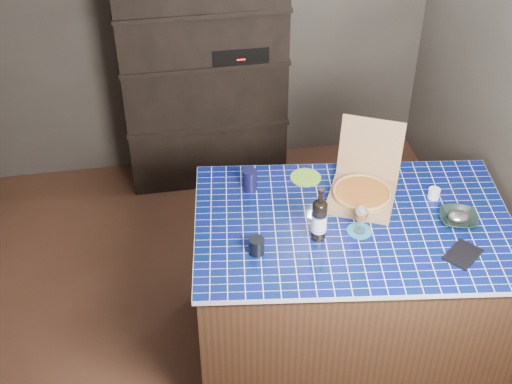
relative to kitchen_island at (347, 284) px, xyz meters
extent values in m
plane|color=brown|center=(-0.62, 0.34, -0.48)|extent=(3.50, 3.50, 0.00)
plane|color=#4D4943|center=(-0.62, 2.09, 0.77)|extent=(3.50, 0.00, 3.50)
cube|color=black|center=(-0.62, 1.87, 0.42)|extent=(1.20, 0.40, 1.80)
cube|color=black|center=(-0.37, 1.82, 0.65)|extent=(0.40, 0.32, 0.12)
cube|color=#43251A|center=(0.00, 0.00, -0.02)|extent=(1.81, 1.26, 0.92)
cube|color=#05164B|center=(0.00, 0.00, 0.46)|extent=(1.86, 1.31, 0.03)
cube|color=#926C4B|center=(0.09, 0.18, 0.49)|extent=(0.48, 0.48, 0.04)
cube|color=#926C4B|center=(0.18, 0.37, 0.69)|extent=(0.36, 0.23, 0.35)
cylinder|color=#A97D46|center=(0.09, 0.18, 0.52)|extent=(0.33, 0.33, 0.01)
cylinder|color=#670F0B|center=(0.09, 0.18, 0.53)|extent=(0.29, 0.29, 0.01)
torus|color=#A97D46|center=(0.09, 0.18, 0.53)|extent=(0.33, 0.33, 0.02)
cylinder|color=black|center=(-0.22, -0.08, 0.58)|extent=(0.08, 0.08, 0.22)
ellipsoid|color=black|center=(-0.22, -0.08, 0.70)|extent=(0.08, 0.08, 0.04)
cylinder|color=black|center=(-0.22, -0.08, 0.75)|extent=(0.03, 0.03, 0.09)
cylinder|color=silver|center=(-0.22, -0.08, 0.57)|extent=(0.08, 0.08, 0.10)
cylinder|color=#4486E9|center=(-0.22, -0.08, 0.54)|extent=(0.09, 0.09, 0.01)
cylinder|color=#4486E9|center=(-0.22, -0.08, 0.63)|extent=(0.09, 0.09, 0.01)
cylinder|color=#1A6C8C|center=(0.01, -0.08, 0.48)|extent=(0.13, 0.13, 0.01)
cylinder|color=white|center=(0.01, -0.08, 0.48)|extent=(0.06, 0.06, 0.00)
cylinder|color=white|center=(0.01, -0.08, 0.52)|extent=(0.01, 0.01, 0.07)
ellipsoid|color=white|center=(0.01, -0.08, 0.60)|extent=(0.07, 0.07, 0.10)
cylinder|color=#AE771B|center=(0.01, -0.08, 0.59)|extent=(0.06, 0.06, 0.05)
cylinder|color=white|center=(0.01, -0.08, 0.61)|extent=(0.06, 0.06, 0.02)
cylinder|color=black|center=(-0.56, -0.15, 0.52)|extent=(0.08, 0.08, 0.09)
cube|color=black|center=(0.48, -0.35, 0.48)|extent=(0.24, 0.23, 0.02)
imported|color=black|center=(0.55, -0.09, 0.50)|extent=(0.25, 0.25, 0.05)
ellipsoid|color=#ABADB6|center=(0.55, -0.09, 0.51)|extent=(0.12, 0.10, 0.05)
cylinder|color=silver|center=(0.50, 0.14, 0.50)|extent=(0.07, 0.07, 0.06)
cylinder|color=black|center=(-0.51, 0.39, 0.54)|extent=(0.08, 0.08, 0.13)
cylinder|color=#70B727|center=(-0.17, 0.44, 0.48)|extent=(0.18, 0.18, 0.01)
camera|label=1|loc=(-1.02, -2.81, 2.98)|focal=50.00mm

